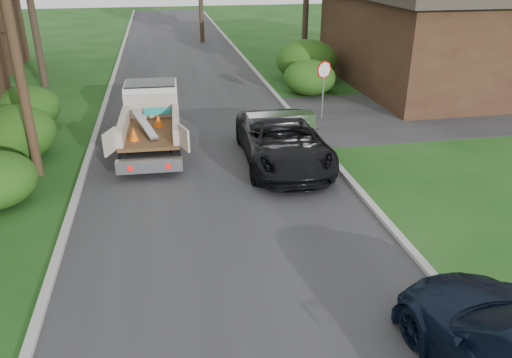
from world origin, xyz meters
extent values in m
plane|color=#154012|center=(0.00, 0.00, 0.00)|extent=(120.00, 120.00, 0.00)
cube|color=#28282B|center=(0.00, 10.00, 0.00)|extent=(8.00, 90.00, 0.02)
cube|color=#28282B|center=(12.00, 9.00, 0.01)|extent=(16.00, 7.00, 0.02)
cube|color=#9E9E99|center=(-4.10, 10.00, 0.06)|extent=(0.20, 90.00, 0.12)
cube|color=#9E9E99|center=(4.10, 10.00, 0.06)|extent=(0.20, 90.00, 0.12)
cylinder|color=slate|center=(5.20, 9.00, 1.00)|extent=(0.06, 0.06, 2.00)
cylinder|color=#B20A0A|center=(5.20, 9.00, 2.10)|extent=(0.71, 0.32, 0.76)
cylinder|color=#382619|center=(-5.50, 5.00, 5.00)|extent=(0.30, 0.30, 10.00)
cube|color=#361F16|center=(13.00, 14.00, 2.25)|extent=(9.00, 12.00, 4.50)
ellipsoid|color=#16440F|center=(-6.50, 6.50, 0.94)|extent=(2.86, 2.86, 1.87)
ellipsoid|color=#16440F|center=(-6.80, 10.00, 0.85)|extent=(2.60, 2.60, 1.70)
ellipsoid|color=#16440F|center=(5.80, 13.00, 0.85)|extent=(2.60, 2.60, 1.70)
ellipsoid|color=#16440F|center=(6.50, 16.00, 1.10)|extent=(3.38, 3.38, 2.21)
cylinder|color=black|center=(-2.69, 8.07, 0.40)|extent=(0.29, 0.80, 0.80)
cylinder|color=black|center=(-1.01, 8.01, 0.40)|extent=(0.29, 0.80, 0.80)
cylinder|color=black|center=(-2.80, 4.71, 0.40)|extent=(0.29, 0.80, 0.80)
cylinder|color=black|center=(-1.12, 4.65, 0.40)|extent=(0.29, 0.80, 0.80)
cube|color=black|center=(-1.90, 6.45, 0.55)|extent=(1.93, 5.18, 0.21)
cube|color=silver|center=(-1.84, 8.30, 1.33)|extent=(2.00, 1.65, 1.37)
cube|color=black|center=(-1.84, 8.30, 1.81)|extent=(1.86, 1.52, 0.49)
cube|color=#472D19|center=(-1.92, 5.83, 0.88)|extent=(2.05, 3.24, 0.11)
cube|color=beige|center=(-1.87, 7.42, 1.37)|extent=(1.95, 0.15, 0.88)
cube|color=beige|center=(-2.80, 5.86, 1.19)|extent=(0.32, 3.01, 0.53)
cube|color=beige|center=(-1.04, 5.80, 1.19)|extent=(0.32, 3.01, 0.53)
cube|color=silver|center=(-1.98, 3.93, 0.49)|extent=(2.04, 0.37, 0.40)
cube|color=#B20505|center=(-2.56, 3.79, 0.49)|extent=(0.14, 0.04, 0.14)
cube|color=#B20505|center=(-1.41, 3.75, 0.49)|extent=(0.14, 0.04, 0.14)
cube|color=beige|center=(-3.08, 4.10, 1.28)|extent=(0.36, 0.77, 0.71)
cube|color=beige|center=(-0.87, 4.03, 1.28)|extent=(0.32, 0.78, 0.71)
cube|color=silver|center=(-2.09, 5.92, 1.19)|extent=(0.89, 2.27, 0.41)
cone|color=#F2590A|center=(-2.43, 5.05, 1.16)|extent=(0.33, 0.33, 0.44)
cone|color=#F2590A|center=(-1.64, 6.35, 1.16)|extent=(0.33, 0.33, 0.44)
cube|color=#148C84|center=(-1.65, 7.19, 1.25)|extent=(0.98, 0.12, 0.25)
imported|color=black|center=(2.40, 4.50, 0.79)|extent=(2.82, 5.77, 1.58)
camera|label=1|loc=(-1.39, -10.66, 6.49)|focal=35.00mm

